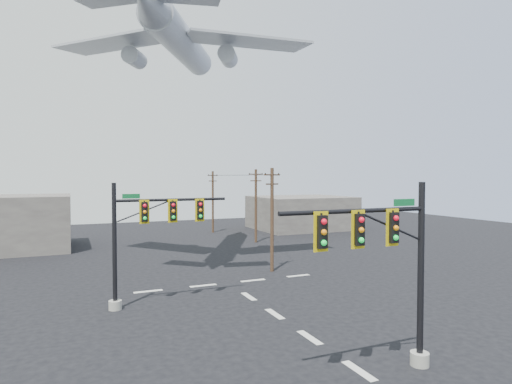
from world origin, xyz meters
name	(u,v)px	position (x,y,z in m)	size (l,w,h in m)	color
ground	(310,338)	(0.00, 0.00, 0.00)	(120.00, 120.00, 0.00)	black
lane_markings	(265,308)	(0.00, 5.33, 0.01)	(14.00, 21.20, 0.01)	beige
signal_mast_near	(391,266)	(1.01, -4.66, 4.41)	(7.11, 0.86, 7.83)	gray
signal_mast_far	(145,237)	(-6.74, 8.54, 4.35)	(7.40, 0.85, 7.69)	gray
utility_pole_a	(272,217)	(4.75, 14.34, 4.61)	(1.71, 0.67, 8.81)	#4C3220
utility_pole_b	(256,204)	(9.91, 29.77, 4.70)	(1.82, 0.30, 8.99)	#4C3220
utility_pole_c	(213,200)	(7.89, 40.78, 4.65)	(1.71, 0.85, 8.88)	#4C3220
power_lines	(248,175)	(7.97, 27.45, 8.26)	(6.78, 26.45, 0.06)	black
airliner	(182,44)	(-1.37, 20.85, 20.30)	(21.72, 23.77, 6.82)	#A8ADB4
building_right	(301,212)	(22.00, 40.00, 2.50)	(14.00, 12.00, 5.00)	slate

